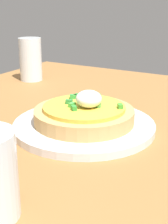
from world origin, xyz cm
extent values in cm
cube|color=olive|center=(0.00, 0.00, 1.11)|extent=(103.43, 67.53, 2.22)
cylinder|color=silver|center=(1.06, -11.57, 2.90)|extent=(26.24, 26.24, 1.36)
cylinder|color=tan|center=(1.06, -11.57, 4.86)|extent=(18.49, 18.49, 2.56)
cylinder|color=gold|center=(1.06, -11.57, 6.48)|extent=(15.08, 15.08, 0.67)
ellipsoid|color=white|center=(0.85, -12.67, 8.36)|extent=(4.68, 4.68, 3.08)
cube|color=green|center=(3.91, -12.19, 7.22)|extent=(1.27, 1.50, 0.80)
cube|color=#2F8D32|center=(-2.00, -11.27, 7.22)|extent=(1.46, 1.48, 0.80)
cube|color=green|center=(6.44, -11.51, 7.22)|extent=(1.37, 1.51, 0.80)
cube|color=#30843A|center=(0.62, -8.65, 7.22)|extent=(1.19, 1.48, 0.80)
cube|color=#55A951|center=(1.51, -14.06, 7.22)|extent=(0.84, 1.30, 0.80)
cube|color=green|center=(5.55, -10.02, 7.22)|extent=(1.28, 1.50, 0.80)
cube|color=green|center=(2.98, -17.88, 7.22)|extent=(1.51, 1.40, 0.80)
cube|color=#328E29|center=(5.54, -11.09, 7.22)|extent=(1.38, 0.97, 0.80)
cube|color=green|center=(2.68, -11.52, 7.22)|extent=(1.47, 1.17, 0.80)
cube|color=green|center=(-0.66, -10.06, 7.22)|extent=(1.40, 1.01, 0.80)
cube|color=#338735|center=(4.51, -7.95, 7.22)|extent=(1.38, 0.97, 0.80)
cube|color=#278729|center=(6.12, -9.00, 7.22)|extent=(1.45, 1.12, 0.80)
cube|color=green|center=(3.81, -7.54, 7.22)|extent=(1.38, 1.51, 0.80)
cube|color=#247F2E|center=(2.93, -11.72, 7.22)|extent=(1.45, 1.11, 0.80)
cylinder|color=silver|center=(26.27, 20.58, 8.30)|extent=(6.43, 6.43, 12.16)
cylinder|color=beige|center=(26.27, 20.58, 6.20)|extent=(5.65, 5.65, 7.15)
camera|label=1|loc=(-49.01, -40.18, 25.98)|focal=53.50mm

